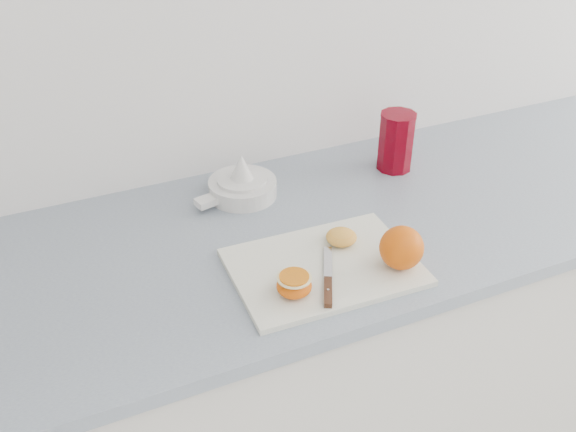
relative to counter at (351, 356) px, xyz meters
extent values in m
cube|color=silver|center=(0.00, 0.00, -0.02)|extent=(2.24, 0.60, 0.86)
cube|color=#94A4AC|center=(0.00, 0.00, 0.43)|extent=(2.29, 0.64, 0.03)
cube|color=silver|center=(-0.17, -0.15, 0.45)|extent=(0.36, 0.26, 0.01)
sphere|color=#D0480F|center=(-0.04, -0.21, 0.50)|extent=(0.08, 0.08, 0.08)
ellipsoid|color=#D0480F|center=(-0.26, -0.20, 0.47)|extent=(0.06, 0.06, 0.03)
cylinder|color=#FBECA6|center=(-0.26, -0.20, 0.49)|extent=(0.06, 0.06, 0.00)
cylinder|color=orange|center=(-0.26, -0.20, 0.49)|extent=(0.05, 0.05, 0.00)
ellipsoid|color=gold|center=(-0.11, -0.10, 0.47)|extent=(0.06, 0.06, 0.03)
cylinder|color=orange|center=(-0.11, -0.10, 0.48)|extent=(0.05, 0.05, 0.00)
cube|color=#472514|center=(-0.20, -0.23, 0.46)|extent=(0.05, 0.07, 0.01)
cube|color=#B7B7BC|center=(-0.16, -0.15, 0.46)|extent=(0.06, 0.10, 0.00)
cylinder|color=#B7B7BC|center=(-0.20, -0.23, 0.46)|extent=(0.00, 0.00, 0.01)
cylinder|color=white|center=(-0.21, 0.17, 0.46)|extent=(0.15, 0.15, 0.04)
cylinder|color=white|center=(-0.21, 0.17, 0.49)|extent=(0.11, 0.11, 0.01)
cone|color=white|center=(-0.21, 0.17, 0.52)|extent=(0.05, 0.05, 0.06)
cube|color=white|center=(-0.31, 0.15, 0.46)|extent=(0.06, 0.04, 0.02)
ellipsoid|color=#DD4A1D|center=(-0.20, 0.16, 0.49)|extent=(0.01, 0.01, 0.00)
ellipsoid|color=#DD4A1D|center=(-0.23, 0.18, 0.49)|extent=(0.01, 0.01, 0.00)
ellipsoid|color=#DD4A1D|center=(-0.21, 0.15, 0.49)|extent=(0.01, 0.01, 0.00)
ellipsoid|color=#DD4A1D|center=(-0.20, 0.18, 0.49)|extent=(0.01, 0.01, 0.00)
cylinder|color=#70000E|center=(0.17, 0.14, 0.51)|extent=(0.09, 0.09, 0.14)
cylinder|color=#CA4F1A|center=(0.17, 0.14, 0.46)|extent=(0.07, 0.07, 0.02)
cylinder|color=#70000E|center=(0.17, 0.14, 0.58)|extent=(0.09, 0.09, 0.00)
camera|label=1|loc=(-0.63, -1.01, 1.21)|focal=40.00mm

